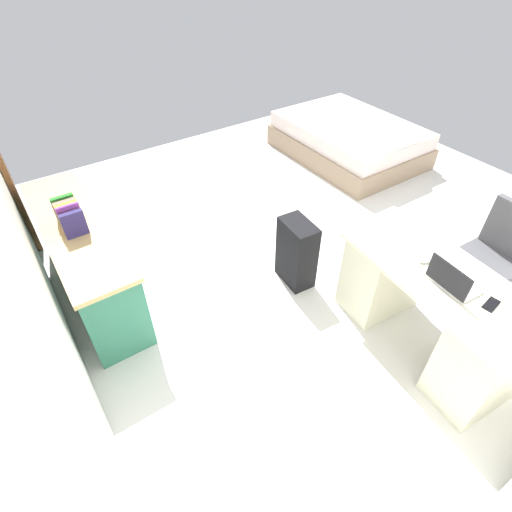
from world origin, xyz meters
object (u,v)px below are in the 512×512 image
Objects in this scene: laptop at (452,281)px; computer_mouse at (425,260)px; figurine_small at (60,201)px; desk at (430,310)px; office_chair at (488,264)px; credenza at (86,259)px; suitcase_black at (297,253)px; bed at (349,140)px; cell_phone_near_laptop at (491,304)px.

laptop is 0.27m from computer_mouse.
figurine_small is at bearing 47.14° from computer_mouse.
desk is 0.79m from office_chair.
suitcase_black is (-0.91, -1.60, -0.05)m from credenza.
office_chair is at bearing -126.24° from credenza.
office_chair reaches higher than bed.
figurine_small is at bearing 0.29° from credenza.
computer_mouse is (-1.88, -1.95, 0.40)m from credenza.
figurine_small is at bearing 28.25° from cell_phone_near_laptop.
cell_phone_near_laptop is at bearing -178.69° from desk.
desk is 0.42m from laptop.
credenza is 2.74m from computer_mouse.
computer_mouse is (0.26, -0.07, -0.03)m from laptop.
credenza is 2.79× the size of suitcase_black.
office_chair is 0.95m from laptop.
computer_mouse reaches higher than credenza.
cell_phone_near_laptop reaches higher than credenza.
computer_mouse is 2.93m from figurine_small.
credenza is at bearing 41.51° from laptop.
laptop is (-2.76, 1.87, 0.56)m from bed.
credenza is 0.94× the size of bed.
bed is at bearing -34.12° from laptop.
office_chair is 9.40× the size of computer_mouse.
bed is at bearing -85.15° from figurine_small.
cell_phone_near_laptop is (-0.51, -0.01, -0.01)m from computer_mouse.
credenza is 1.84m from suitcase_black.
laptop reaches higher than figurine_small.
laptop reaches higher than suitcase_black.
desk is at bearing -157.70° from suitcase_black.
bed is 3.38m from laptop.
suitcase_black is 1.12m from computer_mouse.
bed is at bearing -34.05° from desk.
bed is 19.09× the size of computer_mouse.
office_chair is 8.55× the size of figurine_small.
laptop is at bearing -161.64° from suitcase_black.
computer_mouse reaches higher than suitcase_black.
computer_mouse is at bearing -14.32° from laptop.
laptop is 2.99× the size of figurine_small.
desk is 14.95× the size of computer_mouse.
credenza is at bearing 51.42° from computer_mouse.
cell_phone_near_laptop is 1.24× the size of figurine_small.
computer_mouse is at bearing 80.46° from office_chair.
laptop is 3.09m from figurine_small.
credenza is at bearing 43.63° from desk.
bed is 3.13m from computer_mouse.
bed is (0.63, -3.76, -0.13)m from credenza.
office_chair is 0.49× the size of bed.
bed is at bearing -30.47° from computer_mouse.
desk reaches higher than suitcase_black.
suitcase_black is at bearing 25.73° from computer_mouse.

